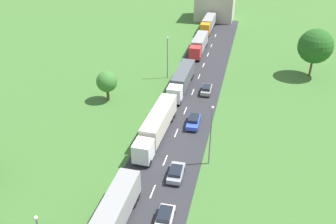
# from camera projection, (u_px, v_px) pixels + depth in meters

# --- Properties ---
(road) EXTENTS (10.00, 140.00, 0.06)m
(road) POSITION_uv_depth(u_px,v_px,m) (164.00, 162.00, 49.72)
(road) COLOR #2B2B30
(road) RESTS_ON ground
(lane_marking_centre) EXTENTS (0.16, 120.39, 0.01)m
(lane_marking_centre) POSITION_uv_depth(u_px,v_px,m) (158.00, 178.00, 46.81)
(lane_marking_centre) COLOR white
(lane_marking_centre) RESTS_ON road
(truck_lead) EXTENTS (2.56, 12.67, 3.78)m
(truck_lead) POSITION_uv_depth(u_px,v_px,m) (112.00, 217.00, 38.27)
(truck_lead) COLOR red
(truck_lead) RESTS_ON road
(truck_second) EXTENTS (2.90, 14.93, 3.75)m
(truck_second) POSITION_uv_depth(u_px,v_px,m) (157.00, 125.00, 53.94)
(truck_second) COLOR white
(truck_second) RESTS_ON road
(truck_third) EXTENTS (2.64, 13.50, 3.53)m
(truck_third) POSITION_uv_depth(u_px,v_px,m) (182.00, 79.00, 67.82)
(truck_third) COLOR white
(truck_third) RESTS_ON road
(truck_fourth) EXTENTS (2.58, 11.84, 3.55)m
(truck_fourth) POSITION_uv_depth(u_px,v_px,m) (199.00, 44.00, 84.23)
(truck_fourth) COLOR red
(truck_fourth) RESTS_ON road
(truck_fifth) EXTENTS (2.77, 12.26, 3.46)m
(truck_fifth) POSITION_uv_depth(u_px,v_px,m) (208.00, 23.00, 98.65)
(truck_fifth) COLOR orange
(truck_fifth) RESTS_ON road
(car_second) EXTENTS (1.89, 4.02, 1.42)m
(car_second) POSITION_uv_depth(u_px,v_px,m) (165.00, 217.00, 40.08)
(car_second) COLOR white
(car_second) RESTS_ON road
(car_third) EXTENTS (1.97, 4.00, 1.40)m
(car_third) POSITION_uv_depth(u_px,v_px,m) (176.00, 173.00, 46.66)
(car_third) COLOR #8C939E
(car_third) RESTS_ON road
(car_fourth) EXTENTS (2.01, 4.43, 1.46)m
(car_fourth) POSITION_uv_depth(u_px,v_px,m) (193.00, 121.00, 57.40)
(car_fourth) COLOR blue
(car_fourth) RESTS_ON road
(car_fifth) EXTENTS (1.82, 4.11, 1.46)m
(car_fifth) POSITION_uv_depth(u_px,v_px,m) (207.00, 89.00, 67.05)
(car_fifth) COLOR gray
(car_fifth) RESTS_ON road
(lamppost_second) EXTENTS (0.36, 0.36, 9.04)m
(lamppost_second) POSITION_uv_depth(u_px,v_px,m) (211.00, 133.00, 47.03)
(lamppost_second) COLOR slate
(lamppost_second) RESTS_ON ground
(lamppost_third) EXTENTS (0.36, 0.36, 8.58)m
(lamppost_third) POSITION_uv_depth(u_px,v_px,m) (167.00, 56.00, 70.88)
(lamppost_third) COLOR slate
(lamppost_third) RESTS_ON ground
(tree_oak) EXTENTS (3.68, 3.68, 5.51)m
(tree_oak) POSITION_uv_depth(u_px,v_px,m) (107.00, 82.00, 63.34)
(tree_oak) COLOR #513823
(tree_oak) RESTS_ON ground
(tree_pine) EXTENTS (6.80, 6.80, 9.76)m
(tree_pine) POSITION_uv_depth(u_px,v_px,m) (315.00, 46.00, 70.92)
(tree_pine) COLOR #513823
(tree_pine) RESTS_ON ground
(distant_building) EXTENTS (11.03, 10.64, 9.17)m
(distant_building) POSITION_uv_depth(u_px,v_px,m) (215.00, 3.00, 107.28)
(distant_building) COLOR #B2A899
(distant_building) RESTS_ON ground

